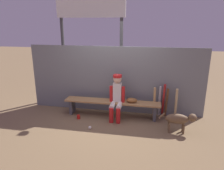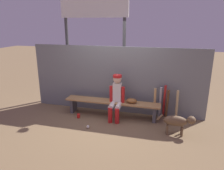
{
  "view_description": "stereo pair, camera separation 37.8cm",
  "coord_description": "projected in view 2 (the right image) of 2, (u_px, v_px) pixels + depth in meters",
  "views": [
    {
      "loc": [
        0.98,
        -5.18,
        2.46
      ],
      "look_at": [
        0.0,
        0.0,
        0.89
      ],
      "focal_mm": 33.57,
      "sensor_mm": 36.0,
      "label": 1
    },
    {
      "loc": [
        1.35,
        -5.09,
        2.46
      ],
      "look_at": [
        0.0,
        0.0,
        0.89
      ],
      "focal_mm": 33.57,
      "sensor_mm": 36.0,
      "label": 2
    }
  ],
  "objects": [
    {
      "name": "cup_on_ground",
      "position": [
        78.0,
        116.0,
        5.63
      ],
      "size": [
        0.08,
        0.08,
        0.11
      ],
      "primitive_type": "cylinder",
      "color": "red",
      "rests_on": "ground_plane"
    },
    {
      "name": "player_seated",
      "position": [
        116.0,
        96.0,
        5.44
      ],
      "size": [
        0.41,
        0.55,
        1.17
      ],
      "color": "silver",
      "rests_on": "ground_plane"
    },
    {
      "name": "chainlink_fence",
      "position": [
        115.0,
        80.0,
        5.82
      ],
      "size": [
        4.87,
        0.03,
        1.86
      ],
      "primitive_type": "cube",
      "color": "slate",
      "rests_on": "ground_plane"
    },
    {
      "name": "baseball_glove",
      "position": [
        132.0,
        101.0,
        5.48
      ],
      "size": [
        0.28,
        0.2,
        0.12
      ],
      "primitive_type": "ellipsoid",
      "color": "brown",
      "rests_on": "dugout_bench"
    },
    {
      "name": "cup_on_bench",
      "position": [
        117.0,
        100.0,
        5.57
      ],
      "size": [
        0.08,
        0.08,
        0.11
      ],
      "primitive_type": "cylinder",
      "color": "#1E47AD",
      "rests_on": "dugout_bench"
    },
    {
      "name": "bat_wood_dark",
      "position": [
        167.0,
        104.0,
        5.5
      ],
      "size": [
        0.09,
        0.21,
        0.82
      ],
      "primitive_type": "cylinder",
      "rotation": [
        0.17,
        0.0,
        0.15
      ],
      "color": "brown",
      "rests_on": "ground_plane"
    },
    {
      "name": "dugout_bench",
      "position": [
        112.0,
        104.0,
        5.65
      ],
      "size": [
        2.58,
        0.36,
        0.44
      ],
      "color": "#AD7F4C",
      "rests_on": "ground_plane"
    },
    {
      "name": "bat_aluminum_red",
      "position": [
        164.0,
        101.0,
        5.53
      ],
      "size": [
        0.08,
        0.27,
        0.93
      ],
      "primitive_type": "cylinder",
      "rotation": [
        0.22,
        0.0,
        0.05
      ],
      "color": "#B22323",
      "rests_on": "ground_plane"
    },
    {
      "name": "ground_plane",
      "position": [
        112.0,
        116.0,
        5.75
      ],
      "size": [
        30.0,
        30.0,
        0.0
      ],
      "primitive_type": "plane",
      "color": "brown"
    },
    {
      "name": "bat_wood_tan",
      "position": [
        155.0,
        103.0,
        5.53
      ],
      "size": [
        0.08,
        0.13,
        0.84
      ],
      "primitive_type": "cylinder",
      "rotation": [
        0.08,
        0.0,
        -0.12
      ],
      "color": "tan",
      "rests_on": "ground_plane"
    },
    {
      "name": "scoreboard",
      "position": [
        96.0,
        19.0,
        6.37
      ],
      "size": [
        2.41,
        0.27,
        3.61
      ],
      "color": "#3F3F42",
      "rests_on": "ground_plane"
    },
    {
      "name": "bat_aluminum_silver",
      "position": [
        160.0,
        102.0,
        5.58
      ],
      "size": [
        0.08,
        0.16,
        0.85
      ],
      "primitive_type": "cylinder",
      "rotation": [
        0.11,
        0.0,
        0.1
      ],
      "color": "#B7B7BC",
      "rests_on": "ground_plane"
    },
    {
      "name": "bat_wood_natural",
      "position": [
        177.0,
        105.0,
        5.42
      ],
      "size": [
        0.09,
        0.15,
        0.83
      ],
      "primitive_type": "cylinder",
      "rotation": [
        0.1,
        0.0,
        -0.16
      ],
      "color": "tan",
      "rests_on": "ground_plane"
    },
    {
      "name": "baseball",
      "position": [
        88.0,
        127.0,
        5.08
      ],
      "size": [
        0.07,
        0.07,
        0.07
      ],
      "primitive_type": "sphere",
      "color": "white",
      "rests_on": "ground_plane"
    },
    {
      "name": "dog",
      "position": [
        178.0,
        121.0,
        4.7
      ],
      "size": [
        0.84,
        0.2,
        0.49
      ],
      "color": "brown",
      "rests_on": "ground_plane"
    }
  ]
}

